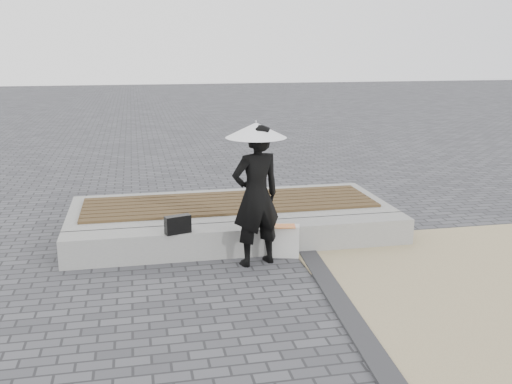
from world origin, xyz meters
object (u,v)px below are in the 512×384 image
(seating_ledge, at_px, (244,239))
(parasol, at_px, (256,130))
(woman, at_px, (256,196))
(canvas_tote, at_px, (284,241))
(handbag, at_px, (178,224))

(seating_ledge, distance_m, parasol, 1.69)
(woman, height_order, parasol, parasol)
(canvas_tote, bearing_deg, woman, -137.89)
(parasol, height_order, canvas_tote, parasol)
(seating_ledge, bearing_deg, canvas_tote, -26.99)
(parasol, bearing_deg, seating_ledge, 99.84)
(seating_ledge, xyz_separation_m, parasol, (0.08, -0.48, 1.62))
(canvas_tote, bearing_deg, parasol, -137.89)
(parasol, distance_m, canvas_tote, 1.66)
(seating_ledge, xyz_separation_m, handbag, (-0.93, -0.17, 0.32))
(parasol, xyz_separation_m, canvas_tote, (0.44, 0.21, -1.59))
(canvas_tote, bearing_deg, handbag, -167.33)
(handbag, xyz_separation_m, canvas_tote, (1.45, -0.10, -0.30))
(seating_ledge, height_order, parasol, parasol)
(seating_ledge, bearing_deg, handbag, -169.95)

